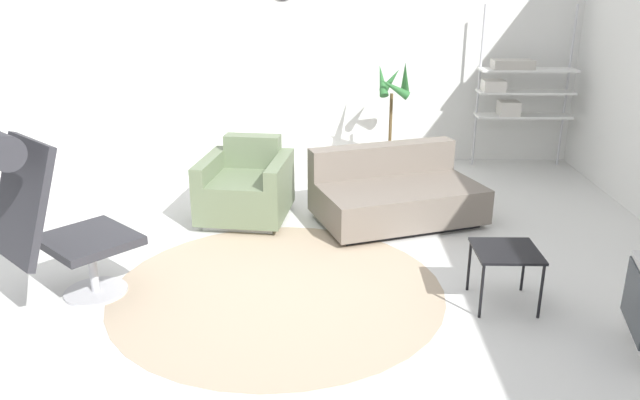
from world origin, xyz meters
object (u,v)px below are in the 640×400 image
object	(u,v)px
lounge_chair	(38,202)
potted_plant	(391,127)
side_table	(506,255)
shelf_unit	(515,88)
armchair_red	(246,189)
couch_low	(395,196)

from	to	relation	value
lounge_chair	potted_plant	xyz separation A→B (m)	(2.56, 3.19, -0.23)
lounge_chair	side_table	world-z (taller)	lounge_chair
lounge_chair	shelf_unit	bearing A→B (deg)	83.07
armchair_red	side_table	size ratio (longest dim) A/B	2.14
couch_low	armchair_red	bearing A→B (deg)	-20.62
couch_low	potted_plant	size ratio (longest dim) A/B	1.27
couch_low	potted_plant	xyz separation A→B (m)	(0.09, 1.49, 0.30)
couch_low	shelf_unit	size ratio (longest dim) A/B	0.90
lounge_chair	couch_low	size ratio (longest dim) A/B	0.78
side_table	potted_plant	distance (m)	3.12
lounge_chair	potted_plant	size ratio (longest dim) A/B	0.99
side_table	shelf_unit	distance (m)	3.47
armchair_red	couch_low	bearing A→B (deg)	-173.93
armchair_red	couch_low	size ratio (longest dim) A/B	0.55
lounge_chair	couch_low	bearing A→B (deg)	76.90
side_table	potted_plant	bearing A→B (deg)	99.20
armchair_red	shelf_unit	size ratio (longest dim) A/B	0.49
armchair_red	couch_low	world-z (taller)	armchair_red
shelf_unit	side_table	bearing A→B (deg)	-105.62
armchair_red	potted_plant	size ratio (longest dim) A/B	0.70
couch_low	side_table	bearing A→B (deg)	90.66
couch_low	shelf_unit	world-z (taller)	shelf_unit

